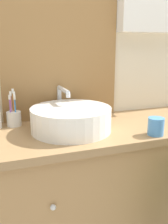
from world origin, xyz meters
name	(u,v)px	position (x,y,z in m)	size (l,w,h in m)	color
wall_back	(85,36)	(0.01, 0.62, 1.27)	(3.20, 0.18, 2.50)	beige
vanity_counter	(100,198)	(0.00, 0.35, 0.41)	(1.39, 0.50, 0.82)	#A37A4C
sink_basin	(71,118)	(-0.16, 0.35, 0.88)	(0.39, 0.43, 0.19)	white
toothbrush_holder	(14,117)	(-0.41, 0.52, 0.87)	(0.07, 0.07, 0.19)	silver
drinking_cup	(156,126)	(0.19, 0.16, 0.86)	(0.07, 0.07, 0.08)	#4789D1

